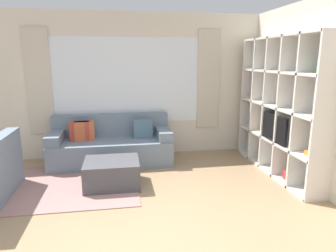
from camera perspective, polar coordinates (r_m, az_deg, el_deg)
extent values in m
plane|color=#9E7F5B|center=(3.36, -5.31, -20.95)|extent=(16.00, 16.00, 0.00)
cube|color=beige|center=(5.80, -7.74, 7.57)|extent=(6.32, 0.07, 2.70)
cube|color=white|center=(5.75, -7.75, 8.52)|extent=(2.82, 0.01, 1.60)
cube|color=beige|center=(5.90, -23.39, 7.71)|extent=(0.44, 0.03, 1.90)
cube|color=beige|center=(5.99, 7.69, 8.69)|extent=(0.44, 0.03, 1.90)
cube|color=beige|center=(5.11, 23.59, 5.94)|extent=(0.07, 4.14, 2.70)
cube|color=gray|center=(4.84, -18.93, -10.54)|extent=(2.15, 1.73, 0.01)
cube|color=#515660|center=(5.24, 22.07, 3.50)|extent=(0.02, 2.23, 2.21)
cube|color=silver|center=(4.24, 27.80, 0.98)|extent=(0.36, 0.04, 2.21)
cube|color=silver|center=(4.59, 24.51, 2.11)|extent=(0.36, 0.04, 2.21)
cube|color=silver|center=(4.96, 21.69, 3.07)|extent=(0.36, 0.04, 2.21)
cube|color=silver|center=(5.34, 19.27, 3.89)|extent=(0.36, 0.04, 2.21)
cube|color=silver|center=(5.73, 17.16, 4.59)|extent=(0.36, 0.04, 2.21)
cube|color=silver|center=(6.13, 15.33, 5.20)|extent=(0.36, 0.04, 2.21)
cube|color=silver|center=(5.42, 19.54, -7.92)|extent=(0.36, 2.23, 0.04)
cube|color=silver|center=(5.26, 19.97, -2.45)|extent=(0.36, 2.23, 0.04)
cube|color=silver|center=(5.15, 20.43, 3.49)|extent=(0.36, 2.23, 0.04)
cube|color=silver|center=(5.10, 20.92, 9.63)|extent=(0.36, 2.23, 0.04)
cube|color=silver|center=(5.11, 21.41, 15.61)|extent=(0.36, 2.23, 0.04)
cube|color=black|center=(5.02, 19.56, -0.38)|extent=(0.04, 0.71, 0.43)
cube|color=black|center=(5.07, 19.59, -2.58)|extent=(0.10, 0.24, 0.03)
cylinder|color=#388947|center=(5.75, 17.33, -5.75)|extent=(0.08, 0.08, 0.12)
cylinder|color=orange|center=(5.64, 17.52, -0.43)|extent=(0.08, 0.08, 0.13)
cube|color=orange|center=(4.52, 25.23, -4.70)|extent=(0.09, 0.09, 0.06)
cube|color=red|center=(5.03, 21.83, -8.71)|extent=(0.11, 0.11, 0.13)
cylinder|color=red|center=(5.91, 16.11, 5.76)|extent=(0.07, 0.07, 0.14)
cylinder|color=#388947|center=(4.31, 27.00, 10.09)|extent=(0.08, 0.08, 0.18)
cube|color=slate|center=(5.51, -10.67, -4.80)|extent=(2.13, 0.83, 0.44)
cube|color=slate|center=(5.72, -10.78, 0.24)|extent=(2.13, 0.18, 0.41)
cube|color=slate|center=(5.54, -20.61, -2.04)|extent=(0.24, 0.77, 0.17)
cube|color=slate|center=(5.48, -0.89, -1.35)|extent=(0.24, 0.77, 0.17)
cube|color=#AD3D33|center=(5.50, -16.49, -0.93)|extent=(0.34, 0.12, 0.34)
cube|color=#C65B33|center=(5.49, -15.64, -0.90)|extent=(0.35, 0.16, 0.34)
cube|color=slate|center=(5.47, -4.81, -0.51)|extent=(0.35, 0.14, 0.34)
cube|color=#47474C|center=(4.58, -10.62, -8.80)|extent=(0.80, 0.66, 0.39)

